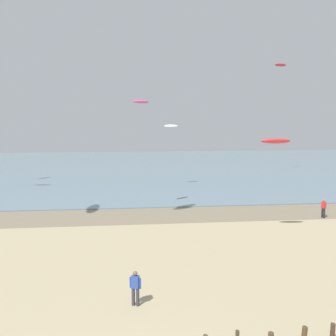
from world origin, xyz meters
name	(u,v)px	position (x,y,z in m)	size (l,w,h in m)	color
wet_sand_strip	(129,216)	(0.00, 22.45, 0.00)	(120.00, 5.84, 0.01)	#84755B
sea	(129,166)	(0.00, 60.37, 0.05)	(160.00, 70.00, 0.10)	slate
person_nearest_camera	(324,208)	(17.61, 20.03, 0.92)	(0.33, 0.54, 1.71)	#232328
person_by_waterline	(135,287)	(0.33, 5.82, 0.92)	(0.54, 0.33, 1.71)	#383842
kite_aloft_0	(280,65)	(24.51, 47.24, 17.79)	(2.28, 0.73, 0.37)	red
kite_aloft_1	(171,126)	(5.55, 36.44, 8.16)	(1.88, 0.60, 0.30)	white
kite_aloft_4	(141,102)	(1.27, 23.92, 10.53)	(1.93, 0.62, 0.31)	#E54C99
kite_aloft_5	(276,141)	(10.80, 15.09, 7.28)	(2.18, 0.70, 0.35)	red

